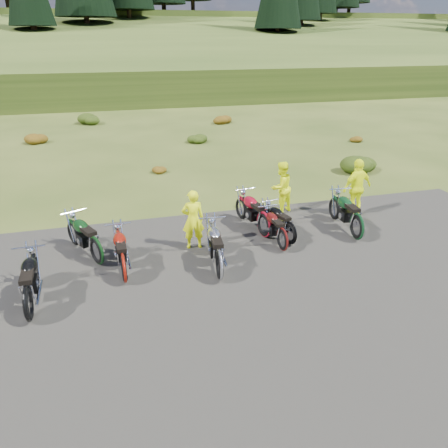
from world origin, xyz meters
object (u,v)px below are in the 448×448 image
object	(u,v)px
motorcycle_0	(31,320)
motorcycle_3	(220,280)
motorcycle_7	(355,240)
person_middle	(193,221)

from	to	relation	value
motorcycle_0	motorcycle_3	bearing A→B (deg)	-83.60
motorcycle_0	motorcycle_3	xyz separation A→B (m)	(4.31, 0.54, 0.00)
motorcycle_0	motorcycle_7	world-z (taller)	motorcycle_7
motorcycle_0	person_middle	bearing A→B (deg)	-59.73
motorcycle_7	person_middle	xyz separation A→B (m)	(-4.74, 0.74, 0.85)
motorcycle_0	person_middle	xyz separation A→B (m)	(4.05, 2.44, 0.85)
motorcycle_3	motorcycle_7	xyz separation A→B (m)	(4.49, 1.16, 0.00)
motorcycle_7	motorcycle_3	bearing A→B (deg)	108.12
motorcycle_7	person_middle	size ratio (longest dim) A/B	1.33
motorcycle_3	person_middle	size ratio (longest dim) A/B	1.31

